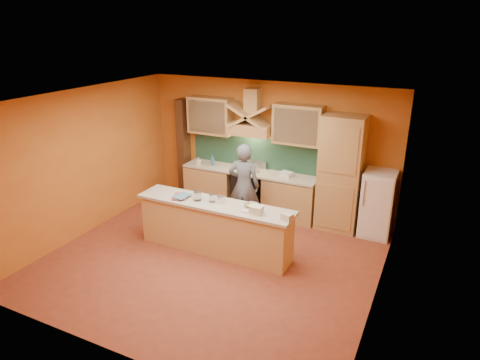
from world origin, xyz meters
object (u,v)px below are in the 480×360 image
at_px(person, 244,186).
at_px(fridge, 377,204).
at_px(kitchen_scale, 220,200).
at_px(mixing_bowl, 252,206).
at_px(stove, 249,191).

bearing_deg(person, fridge, -174.49).
relative_size(person, kitchen_scale, 13.95).
xyz_separation_m(kitchen_scale, mixing_bowl, (0.58, 0.05, -0.02)).
distance_m(stove, kitchen_scale, 1.94).
xyz_separation_m(stove, mixing_bowl, (0.87, -1.80, 0.53)).
relative_size(stove, fridge, 0.69).
distance_m(fridge, mixing_bowl, 2.58).
xyz_separation_m(stove, fridge, (2.70, 0.00, 0.20)).
height_order(stove, mixing_bowl, mixing_bowl).
bearing_deg(mixing_bowl, person, 121.60).
bearing_deg(stove, person, -73.45).
height_order(stove, fridge, fridge).
height_order(person, kitchen_scale, person).
bearing_deg(kitchen_scale, person, 94.51).
bearing_deg(fridge, person, -163.50).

